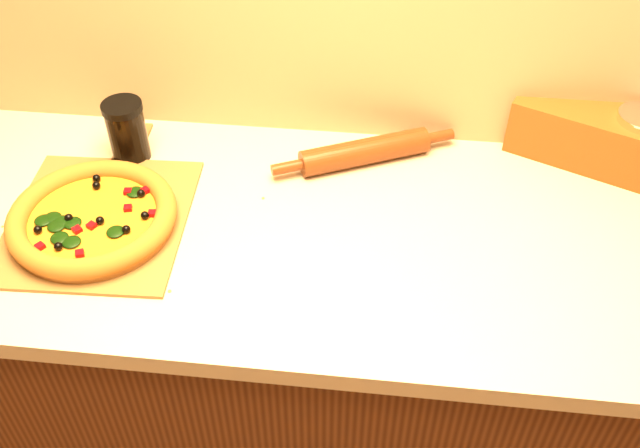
# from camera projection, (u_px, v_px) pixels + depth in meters

# --- Properties ---
(cabinet) EXTENTS (2.80, 0.65, 0.86)m
(cabinet) POSITION_uv_depth(u_px,v_px,m) (304.00, 368.00, 1.72)
(cabinet) COLOR #421E0E
(cabinet) RESTS_ON ground
(countertop) EXTENTS (2.84, 0.68, 0.04)m
(countertop) POSITION_uv_depth(u_px,v_px,m) (301.00, 235.00, 1.42)
(countertop) COLOR beige
(countertop) RESTS_ON cabinet
(pizza_peel) EXTENTS (0.36, 0.53, 0.01)m
(pizza_peel) POSITION_uv_depth(u_px,v_px,m) (101.00, 215.00, 1.42)
(pizza_peel) COLOR brown
(pizza_peel) RESTS_ON countertop
(pizza) EXTENTS (0.33, 0.33, 0.05)m
(pizza) POSITION_uv_depth(u_px,v_px,m) (93.00, 218.00, 1.38)
(pizza) COLOR #A8622A
(pizza) RESTS_ON pizza_peel
(rolling_pin) EXTENTS (0.39, 0.19, 0.06)m
(rolling_pin) POSITION_uv_depth(u_px,v_px,m) (365.00, 152.00, 1.53)
(rolling_pin) COLOR #5F2910
(rolling_pin) RESTS_ON countertop
(coffee_canister) EXTENTS (0.10, 0.10, 0.14)m
(coffee_canister) POSITION_uv_depth(u_px,v_px,m) (634.00, 142.00, 1.49)
(coffee_canister) COLOR silver
(coffee_canister) RESTS_ON countertop
(bread_bag) EXTENTS (0.47, 0.32, 0.12)m
(bread_bag) POSITION_uv_depth(u_px,v_px,m) (621.00, 141.00, 1.51)
(bread_bag) COLOR brown
(bread_bag) RESTS_ON countertop
(dark_jar) EXTENTS (0.09, 0.09, 0.14)m
(dark_jar) POSITION_uv_depth(u_px,v_px,m) (127.00, 131.00, 1.52)
(dark_jar) COLOR black
(dark_jar) RESTS_ON countertop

